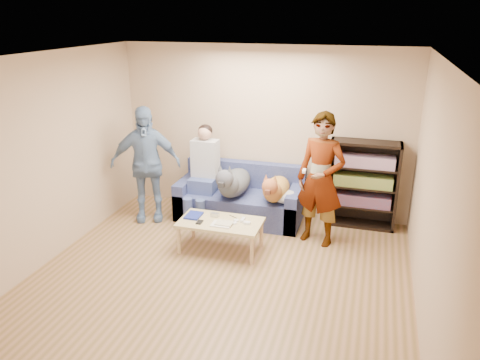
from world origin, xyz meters
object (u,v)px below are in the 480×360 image
(sofa, at_px, (241,200))
(coffee_table, at_px, (220,224))
(camera_silver, at_px, (215,215))
(bookshelf, at_px, (363,182))
(person_seated, at_px, (203,169))
(notebook_blue, at_px, (194,215))
(dog_gray, at_px, (233,182))
(person_standing_left, at_px, (146,164))
(dog_tan, at_px, (275,189))
(person_standing_right, at_px, (321,180))

(sofa, xyz_separation_m, coffee_table, (0.04, -1.11, 0.09))
(coffee_table, bearing_deg, camera_silver, 135.00)
(bookshelf, bearing_deg, person_seated, -171.31)
(notebook_blue, relative_size, dog_gray, 0.21)
(notebook_blue, bearing_deg, bookshelf, 30.88)
(person_seated, xyz_separation_m, bookshelf, (2.36, 0.36, -0.09))
(person_seated, bearing_deg, coffee_table, -58.51)
(camera_silver, height_order, coffee_table, camera_silver)
(sofa, bearing_deg, person_standing_left, -161.58)
(person_standing_left, height_order, dog_gray, person_standing_left)
(person_seated, bearing_deg, person_standing_left, -157.81)
(person_standing_left, xyz_separation_m, notebook_blue, (1.00, -0.61, -0.45))
(coffee_table, height_order, bookshelf, bookshelf)
(person_standing_left, bearing_deg, dog_gray, -11.06)
(sofa, bearing_deg, notebook_blue, -108.75)
(dog_tan, xyz_separation_m, bookshelf, (1.21, 0.46, 0.07))
(camera_silver, xyz_separation_m, bookshelf, (1.88, 1.22, 0.23))
(notebook_blue, distance_m, camera_silver, 0.29)
(camera_silver, bearing_deg, person_seated, 119.18)
(person_standing_left, relative_size, coffee_table, 1.61)
(person_seated, bearing_deg, dog_gray, -9.50)
(person_seated, bearing_deg, camera_silver, -60.82)
(camera_silver, bearing_deg, dog_gray, 88.70)
(coffee_table, distance_m, bookshelf, 2.23)
(dog_tan, bearing_deg, bookshelf, 20.57)
(sofa, distance_m, bookshelf, 1.86)
(person_standing_left, xyz_separation_m, dog_gray, (1.30, 0.24, -0.24))
(person_standing_left, relative_size, person_seated, 1.20)
(person_standing_right, height_order, bookshelf, person_standing_right)
(person_standing_left, xyz_separation_m, bookshelf, (3.16, 0.69, -0.21))
(person_standing_left, bearing_deg, sofa, -3.22)
(camera_silver, relative_size, dog_gray, 0.09)
(bookshelf, bearing_deg, dog_tan, -159.43)
(sofa, relative_size, coffee_table, 1.73)
(notebook_blue, bearing_deg, sofa, 71.25)
(person_standing_right, distance_m, person_seated, 1.86)
(dog_gray, bearing_deg, sofa, 73.74)
(person_standing_right, height_order, dog_tan, person_standing_right)
(dog_gray, relative_size, dog_tan, 1.10)
(sofa, xyz_separation_m, person_seated, (-0.56, -0.13, 0.49))
(sofa, distance_m, dog_gray, 0.42)
(notebook_blue, bearing_deg, person_seated, 102.16)
(coffee_table, bearing_deg, person_seated, 121.49)
(person_standing_right, bearing_deg, dog_gray, -174.94)
(dog_gray, bearing_deg, person_standing_right, -11.95)
(person_seated, distance_m, dog_tan, 1.16)
(dog_gray, bearing_deg, person_standing_left, -169.42)
(dog_tan, bearing_deg, camera_silver, -131.01)
(sofa, relative_size, person_seated, 1.29)
(person_standing_right, bearing_deg, camera_silver, -142.61)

